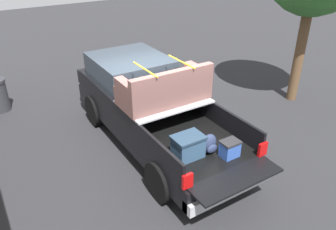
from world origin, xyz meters
The scene contains 2 objects.
ground_plane centered at (0.00, 0.00, 0.00)m, with size 40.00×40.00×0.00m, color #262628.
pickup_truck centered at (0.38, 0.00, 0.99)m, with size 6.05×2.06×2.23m.
Camera 1 is at (-6.12, 3.45, 4.66)m, focal length 35.47 mm.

